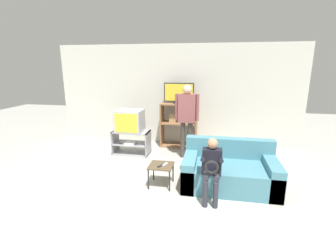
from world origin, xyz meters
name	(u,v)px	position (x,y,z in m)	size (l,w,h in m)	color
ground_plane	(128,234)	(0.00, 0.00, 0.00)	(18.00, 18.00, 0.00)	#ADADA3
wall_back	(175,95)	(0.00, 3.83, 1.30)	(6.40, 0.06, 2.60)	beige
tv_stand	(131,142)	(-0.90, 2.80, 0.27)	(0.86, 0.46, 0.55)	#939399
television_main	(130,121)	(-0.92, 2.80, 0.81)	(0.61, 0.53, 0.51)	#B2B2B7
media_shelf	(179,125)	(0.14, 3.54, 0.58)	(0.92, 0.43, 1.14)	#8E6642
television_flat	(179,94)	(0.13, 3.52, 1.38)	(0.75, 0.20, 0.51)	black
snack_table	(161,168)	(0.14, 1.34, 0.33)	(0.41, 0.41, 0.38)	brown
remote_control_black	(161,166)	(0.14, 1.30, 0.39)	(0.04, 0.14, 0.02)	#232328
remote_control_white	(165,164)	(0.20, 1.36, 0.39)	(0.04, 0.14, 0.02)	silver
couch	(229,171)	(1.32, 1.58, 0.26)	(1.59, 0.96, 0.77)	teal
person_standing_adult	(187,114)	(0.42, 2.78, 1.01)	(0.53, 0.20, 1.66)	#3D3833
person_seated_child	(212,165)	(1.00, 1.03, 0.58)	(0.33, 0.43, 0.99)	#2D2D38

